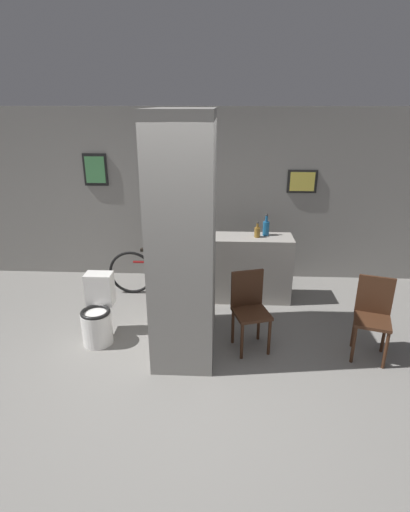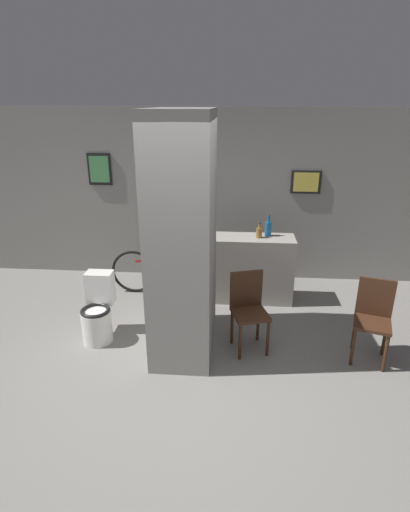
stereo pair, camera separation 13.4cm
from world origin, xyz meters
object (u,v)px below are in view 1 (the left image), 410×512
toilet (98,314)px  bicycle (164,272)px  chair_by_doorway (373,314)px  bottle_tall (266,227)px  chair_near_pillar (250,307)px

toilet → bicycle: size_ratio=0.49×
chair_by_doorway → bottle_tall: 1.82m
toilet → chair_by_doorway: (3.09, -0.14, 0.17)m
toilet → bicycle: bearing=64.5°
chair_near_pillar → toilet: bearing=161.7°
toilet → chair_by_doorway: chair_by_doorway is taller
toilet → chair_by_doorway: bearing=-2.6°
toilet → chair_near_pillar: bearing=-1.4°
chair_by_doorway → bottle_tall: size_ratio=2.95×
chair_near_pillar → bottle_tall: size_ratio=2.95×
chair_by_doorway → bottle_tall: bearing=144.0°
bicycle → bottle_tall: bottle_tall is taller
bicycle → bottle_tall: 1.60m
chair_near_pillar → bottle_tall: bearing=60.9°
chair_near_pillar → chair_by_doorway: (1.33, -0.10, 0.00)m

